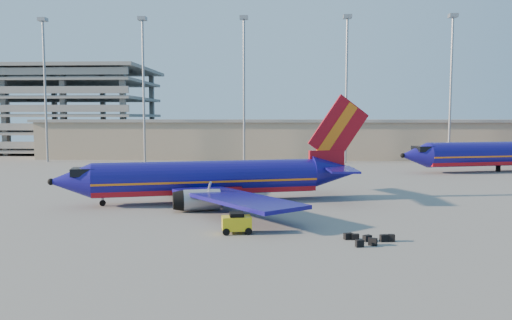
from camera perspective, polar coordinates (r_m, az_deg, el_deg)
The scene contains 8 objects.
ground at distance 53.43m, azimuth 0.49°, elevation -4.78°, with size 220.00×220.00×0.00m, color slate.
terminal_building at distance 111.01m, azimuth 6.83°, elevation 2.46°, with size 122.00×16.00×8.50m.
parking_garage at distance 141.97m, azimuth -24.22°, elevation 5.59°, with size 62.00×32.00×21.40m.
light_mast_row at distance 99.04m, azimuth 4.49°, elevation 9.86°, with size 101.60×1.60×28.65m.
aircraft_main at distance 53.17m, azimuth -4.74°, elevation -2.17°, with size 33.31×31.60×11.53m.
aircraft_second at distance 92.62m, azimuth 26.48°, elevation 0.67°, with size 37.48×17.91×12.95m.
baggage_tug at distance 38.97m, azimuth -2.23°, elevation -7.16°, with size 2.48×1.76×1.63m.
luggage_pile at distance 37.28m, azimuth 12.74°, elevation -8.79°, with size 3.68×2.70×0.53m.
Camera 1 is at (2.04, -52.62, 9.01)m, focal length 35.00 mm.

